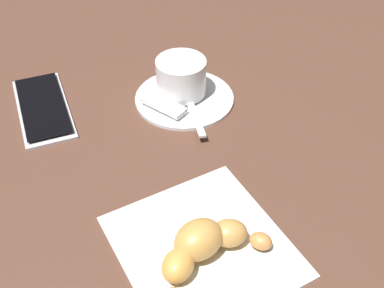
% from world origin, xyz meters
% --- Properties ---
extents(ground_plane, '(1.80, 1.80, 0.00)m').
position_xyz_m(ground_plane, '(0.00, 0.00, 0.00)').
color(ground_plane, '#4F3125').
extents(saucer, '(0.14, 0.14, 0.01)m').
position_xyz_m(saucer, '(0.13, -0.02, 0.00)').
color(saucer, white).
rests_on(saucer, ground).
extents(espresso_cup, '(0.08, 0.07, 0.05)m').
position_xyz_m(espresso_cup, '(0.14, -0.02, 0.03)').
color(espresso_cup, white).
rests_on(espresso_cup, saucer).
extents(teaspoon, '(0.13, 0.03, 0.01)m').
position_xyz_m(teaspoon, '(0.12, -0.02, 0.01)').
color(teaspoon, silver).
rests_on(teaspoon, saucer).
extents(sugar_packet, '(0.07, 0.05, 0.01)m').
position_xyz_m(sugar_packet, '(0.11, 0.01, 0.01)').
color(sugar_packet, white).
rests_on(sugar_packet, saucer).
extents(napkin, '(0.19, 0.18, 0.00)m').
position_xyz_m(napkin, '(-0.11, 0.05, 0.00)').
color(napkin, silver).
rests_on(napkin, ground).
extents(croissant, '(0.08, 0.13, 0.04)m').
position_xyz_m(croissant, '(-0.12, 0.06, 0.02)').
color(croissant, '#C08145').
rests_on(croissant, napkin).
extents(cell_phone, '(0.15, 0.07, 0.01)m').
position_xyz_m(cell_phone, '(0.18, 0.16, 0.00)').
color(cell_phone, '#BCB7C0').
rests_on(cell_phone, ground).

